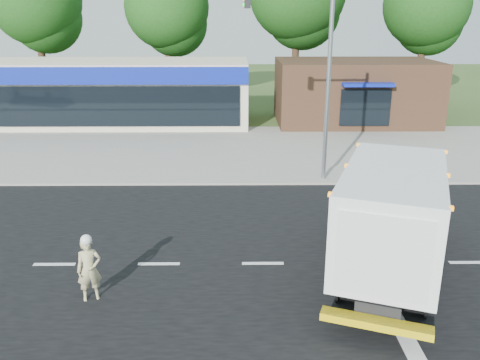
# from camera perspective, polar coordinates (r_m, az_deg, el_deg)

# --- Properties ---
(ground) EXTENTS (120.00, 120.00, 0.00)m
(ground) POSITION_cam_1_polar(r_m,az_deg,el_deg) (14.85, 2.59, -9.39)
(ground) COLOR #385123
(ground) RESTS_ON ground
(road_asphalt) EXTENTS (60.00, 14.00, 0.02)m
(road_asphalt) POSITION_cam_1_polar(r_m,az_deg,el_deg) (14.85, 2.59, -9.37)
(road_asphalt) COLOR black
(road_asphalt) RESTS_ON ground
(sidewalk) EXTENTS (60.00, 2.40, 0.12)m
(sidewalk) POSITION_cam_1_polar(r_m,az_deg,el_deg) (22.41, 1.48, 0.52)
(sidewalk) COLOR gray
(sidewalk) RESTS_ON ground
(parking_apron) EXTENTS (60.00, 9.00, 0.02)m
(parking_apron) POSITION_cam_1_polar(r_m,az_deg,el_deg) (28.00, 1.07, 4.04)
(parking_apron) COLOR gray
(parking_apron) RESTS_ON ground
(lane_markings) EXTENTS (55.20, 7.00, 0.01)m
(lane_markings) POSITION_cam_1_polar(r_m,az_deg,el_deg) (13.81, 8.62, -11.81)
(lane_markings) COLOR silver
(lane_markings) RESTS_ON road_asphalt
(ems_box_truck) EXTENTS (4.67, 7.66, 3.25)m
(ems_box_truck) POSITION_cam_1_polar(r_m,az_deg,el_deg) (14.21, 16.79, -3.21)
(ems_box_truck) COLOR black
(ems_box_truck) RESTS_ON ground
(emergency_worker) EXTENTS (0.71, 0.59, 1.77)m
(emergency_worker) POSITION_cam_1_polar(r_m,az_deg,el_deg) (13.30, -16.59, -9.45)
(emergency_worker) COLOR tan
(emergency_worker) RESTS_ON ground
(retail_strip_mall) EXTENTS (18.00, 6.20, 4.00)m
(retail_strip_mall) POSITION_cam_1_polar(r_m,az_deg,el_deg) (34.41, -14.56, 9.54)
(retail_strip_mall) COLOR beige
(retail_strip_mall) RESTS_ON ground
(brown_storefront) EXTENTS (10.00, 6.70, 4.00)m
(brown_storefront) POSITION_cam_1_polar(r_m,az_deg,el_deg) (34.37, 12.73, 9.65)
(brown_storefront) COLOR #382316
(brown_storefront) RESTS_ON ground
(traffic_signal_pole) EXTENTS (3.51, 0.25, 8.00)m
(traffic_signal_pole) POSITION_cam_1_polar(r_m,az_deg,el_deg) (21.06, 8.23, 12.73)
(traffic_signal_pole) COLOR gray
(traffic_signal_pole) RESTS_ON ground
(background_trees) EXTENTS (36.77, 7.39, 12.10)m
(background_trees) POSITION_cam_1_polar(r_m,az_deg,el_deg) (41.30, -0.68, 18.94)
(background_trees) COLOR #332114
(background_trees) RESTS_ON ground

